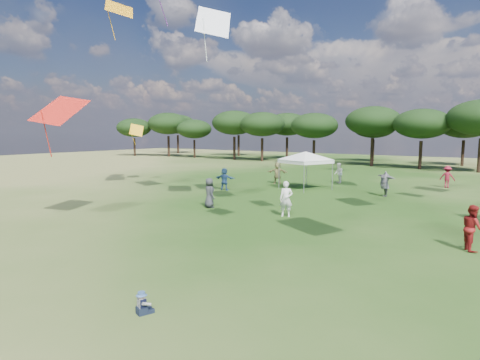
% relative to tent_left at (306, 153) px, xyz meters
% --- Properties ---
extents(ground, '(140.00, 140.00, 0.00)m').
position_rel_tent_left_xyz_m(ground, '(6.30, -22.71, -2.67)').
color(ground, '#274915').
rests_on(ground, ground).
extents(tree_line, '(108.78, 17.63, 7.77)m').
position_rel_tent_left_xyz_m(tree_line, '(8.69, 24.70, 2.75)').
color(tree_line, black).
rests_on(tree_line, ground).
extents(tent_left, '(5.54, 5.54, 3.10)m').
position_rel_tent_left_xyz_m(tent_left, '(0.00, 0.00, 0.00)').
color(tent_left, gray).
rests_on(tent_left, ground).
extents(toddler, '(0.41, 0.44, 0.54)m').
position_rel_tent_left_xyz_m(toddler, '(5.95, -20.97, -2.43)').
color(toddler, black).
rests_on(toddler, ground).
extents(festival_crowd, '(27.89, 21.18, 1.85)m').
position_rel_tent_left_xyz_m(festival_crowd, '(7.74, -0.90, -1.82)').
color(festival_crowd, olive).
rests_on(festival_crowd, ground).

